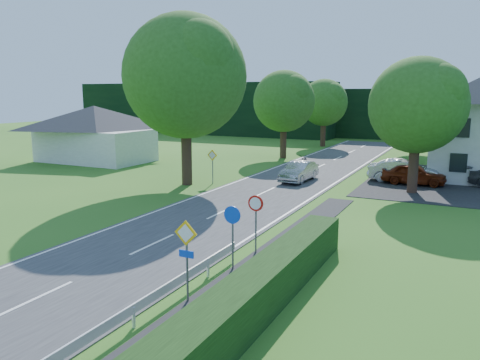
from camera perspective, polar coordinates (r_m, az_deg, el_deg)
The scene contains 24 objects.
road at distance 26.76m, azimuth -0.25°, elevation -3.05°, with size 7.00×80.00×0.04m, color #323234.
parking_pad at distance 36.80m, azimuth 26.48°, elevation -0.43°, with size 14.00×16.00×0.04m, color black.
line_edge_left at distance 28.32m, azimuth -6.14°, elevation -2.30°, with size 0.12×80.00×0.01m, color white.
line_edge_right at distance 25.51m, azimuth 6.30°, elevation -3.73°, with size 0.12×80.00×0.01m, color white.
line_centre at distance 26.76m, azimuth -0.25°, elevation -2.99°, with size 0.12×80.00×0.01m, color white, non-canonical shape.
tree_main at distance 32.49m, azimuth -6.66°, elevation 9.59°, with size 9.40×9.40×11.64m, color #2A5118, non-canonical shape.
tree_left_far at distance 46.41m, azimuth 5.35°, elevation 7.95°, with size 7.00×7.00×8.58m, color #2A5118, non-canonical shape.
tree_right_far at distance 45.54m, azimuth 20.66°, elevation 7.61°, with size 7.40×7.40×9.09m, color #2A5118, non-canonical shape.
tree_left_back at distance 57.62m, azimuth 10.16°, elevation 8.06°, with size 6.60×6.60×8.07m, color #2A5118, non-canonical shape.
tree_right_back at distance 53.62m, azimuth 20.44°, elevation 7.13°, with size 6.20×6.20×7.56m, color #2A5118, non-canonical shape.
tree_right_mid at distance 31.49m, azimuth 20.67°, elevation 6.18°, with size 7.00×7.00×8.58m, color #2A5118, non-canonical shape.
treeline_left at distance 76.41m, azimuth -4.98°, elevation 8.70°, with size 44.00×6.00×8.00m, color black.
treeline_right at distance 69.42m, azimuth 23.52°, elevation 7.30°, with size 30.00×5.00×7.00m, color black.
bungalow_left at distance 46.06m, azimuth -17.25°, elevation 5.55°, with size 11.00×6.50×5.20m.
streetlight at distance 33.51m, azimuth 20.30°, elevation 6.72°, with size 2.03×0.18×8.00m.
sign_priority_right at distance 14.16m, azimuth -6.56°, elevation -7.99°, with size 0.78×0.09×2.59m.
sign_roundabout at distance 16.68m, azimuth -0.93°, elevation -5.52°, with size 0.64×0.08×2.37m.
sign_speed_limit at distance 18.39m, azimuth 1.92°, elevation -3.70°, with size 0.64×0.11×2.37m.
sign_priority_left at distance 32.86m, azimuth -3.38°, elevation 2.47°, with size 0.78×0.09×2.44m.
moving_car at distance 34.08m, azimuth 7.19°, elevation 1.05°, with size 1.51×4.33×1.43m, color #9F9FA4.
motorcycle at distance 40.94m, azimuth 7.80°, elevation 2.34°, with size 0.70×2.00×1.05m, color black.
parked_car_red at distance 34.77m, azimuth 20.42°, elevation 0.69°, with size 1.72×4.28×1.46m, color #64200B.
parked_car_silver_a at distance 35.48m, azimuth 19.27°, elevation 1.06°, with size 1.70×4.86×1.60m, color #AEAFB2.
parasol at distance 37.19m, azimuth 26.86°, elevation 1.23°, with size 2.17×2.21×1.99m, color red.
Camera 1 is at (11.66, -3.27, 6.25)m, focal length 35.00 mm.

